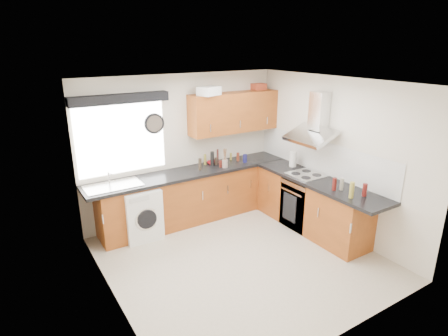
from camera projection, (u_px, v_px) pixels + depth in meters
ground_plane at (241, 258)px, 5.43m from camera, size 3.60×3.60×0.00m
ceiling at (243, 83)px, 4.63m from camera, size 3.60×3.60×0.02m
wall_back at (183, 147)px, 6.47m from camera, size 3.60×0.02×2.50m
wall_front at (349, 232)px, 3.59m from camera, size 3.60×0.02×2.50m
wall_left at (108, 207)px, 4.12m from camera, size 0.02×3.60×2.50m
wall_right at (335, 157)px, 5.94m from camera, size 0.02×3.60×2.50m
window at (122, 139)px, 5.84m from camera, size 1.40×0.02×1.10m
window_blind at (120, 99)px, 5.57m from camera, size 1.50×0.18×0.14m
splashback at (320, 157)px, 6.20m from camera, size 0.01×3.00×0.54m
base_cab_back at (186, 198)px, 6.45m from camera, size 3.00×0.58×0.86m
base_cab_corner at (261, 181)px, 7.25m from camera, size 0.60×0.60×0.86m
base_cab_right at (311, 205)px, 6.17m from camera, size 0.58×2.10×0.86m
worktop_back at (191, 172)px, 6.35m from camera, size 3.60×0.62×0.05m
worktop_right at (320, 182)px, 5.90m from camera, size 0.62×2.42×0.05m
sink at (113, 184)px, 5.66m from camera, size 0.84×0.46×0.10m
oven at (304, 202)px, 6.29m from camera, size 0.56×0.58×0.85m
hob_plate at (306, 175)px, 6.13m from camera, size 0.52×0.52×0.01m
extractor_hood at (315, 123)px, 5.91m from camera, size 0.52×0.78×0.66m
upper_cabinets at (234, 112)px, 6.64m from camera, size 1.70×0.35×0.70m
washing_machine at (141, 213)px, 5.93m from camera, size 0.59×0.57×0.83m
wall_clock at (155, 124)px, 6.04m from camera, size 0.33×0.04×0.33m
casserole at (209, 91)px, 6.13m from camera, size 0.41×0.36×0.15m
storage_box at (258, 87)px, 6.89m from camera, size 0.25×0.21×0.11m
utensil_pot at (225, 164)px, 6.49m from camera, size 0.10×0.10×0.14m
kitchen_roll at (293, 159)px, 6.53m from camera, size 0.15×0.15×0.27m
tomato_cluster at (212, 162)px, 6.70m from camera, size 0.15×0.15×0.06m
jar_0 at (200, 164)px, 6.36m from camera, size 0.05×0.05×0.20m
jar_1 at (231, 156)px, 6.91m from camera, size 0.04×0.04×0.13m
jar_2 at (238, 157)px, 6.85m from camera, size 0.05×0.05×0.15m
jar_3 at (221, 164)px, 6.50m from camera, size 0.05×0.05×0.12m
jar_4 at (216, 161)px, 6.63m from camera, size 0.06×0.06×0.13m
jar_5 at (218, 156)px, 6.70m from camera, size 0.04×0.04×0.26m
jar_6 at (245, 158)px, 6.76m from camera, size 0.08×0.08×0.15m
jar_7 at (212, 159)px, 6.58m from camera, size 0.07×0.07×0.25m
jar_8 at (225, 160)px, 6.76m from camera, size 0.04×0.04×0.11m
jar_9 at (205, 160)px, 6.64m from camera, size 0.05×0.05×0.19m
bottle_0 at (334, 184)px, 5.47m from camera, size 0.06×0.06×0.19m
bottle_1 at (365, 190)px, 5.27m from camera, size 0.06×0.06×0.18m
bottle_2 at (342, 184)px, 5.49m from camera, size 0.06×0.06×0.18m
bottle_3 at (352, 190)px, 5.20m from camera, size 0.06×0.06×0.23m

